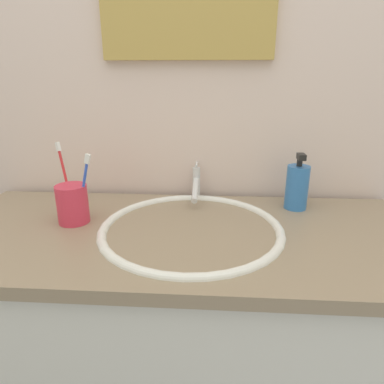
{
  "coord_description": "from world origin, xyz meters",
  "views": [
    {
      "loc": [
        0.08,
        -0.77,
        1.19
      ],
      "look_at": [
        0.03,
        0.04,
        0.91
      ],
      "focal_mm": 31.49,
      "sensor_mm": 36.0,
      "label": 1
    }
  ],
  "objects_px": {
    "faucet": "(196,184)",
    "toothbrush_red": "(65,175)",
    "toothbrush_cup": "(73,204)",
    "toothbrush_blue": "(84,184)",
    "soap_dispenser": "(297,187)"
  },
  "relations": [
    {
      "from": "faucet",
      "to": "toothbrush_blue",
      "type": "distance_m",
      "value": 0.35
    },
    {
      "from": "toothbrush_red",
      "to": "soap_dispenser",
      "type": "distance_m",
      "value": 0.65
    },
    {
      "from": "toothbrush_red",
      "to": "toothbrush_blue",
      "type": "xyz_separation_m",
      "value": [
        0.07,
        -0.05,
        -0.01
      ]
    },
    {
      "from": "toothbrush_cup",
      "to": "toothbrush_red",
      "type": "relative_size",
      "value": 0.51
    },
    {
      "from": "faucet",
      "to": "toothbrush_blue",
      "type": "height_order",
      "value": "toothbrush_blue"
    },
    {
      "from": "toothbrush_cup",
      "to": "soap_dispenser",
      "type": "distance_m",
      "value": 0.63
    },
    {
      "from": "faucet",
      "to": "toothbrush_red",
      "type": "bearing_deg",
      "value": -156.15
    },
    {
      "from": "toothbrush_red",
      "to": "toothbrush_cup",
      "type": "bearing_deg",
      "value": -54.01
    },
    {
      "from": "toothbrush_cup",
      "to": "toothbrush_blue",
      "type": "relative_size",
      "value": 0.56
    },
    {
      "from": "toothbrush_blue",
      "to": "soap_dispenser",
      "type": "height_order",
      "value": "toothbrush_blue"
    },
    {
      "from": "toothbrush_cup",
      "to": "toothbrush_red",
      "type": "height_order",
      "value": "toothbrush_red"
    },
    {
      "from": "faucet",
      "to": "toothbrush_red",
      "type": "distance_m",
      "value": 0.38
    },
    {
      "from": "faucet",
      "to": "toothbrush_cup",
      "type": "relative_size",
      "value": 1.59
    },
    {
      "from": "faucet",
      "to": "toothbrush_cup",
      "type": "height_order",
      "value": "faucet"
    },
    {
      "from": "toothbrush_cup",
      "to": "toothbrush_blue",
      "type": "height_order",
      "value": "toothbrush_blue"
    }
  ]
}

